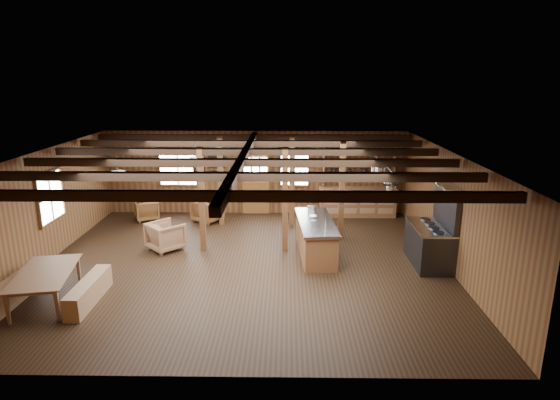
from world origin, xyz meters
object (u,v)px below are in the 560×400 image
(commercial_range, at_px, (432,239))
(armchair_c, at_px, (166,236))
(armchair_a, at_px, (147,210))
(armchair_b, at_px, (208,210))
(kitchen_island, at_px, (316,238))
(dining_table, at_px, (48,287))

(commercial_range, bearing_deg, armchair_c, 172.35)
(armchair_a, bearing_deg, armchair_c, 90.56)
(commercial_range, xyz_separation_m, armchair_b, (-6.14, 3.42, -0.30))
(armchair_a, height_order, armchair_b, armchair_b)
(armchair_b, height_order, armchair_c, armchair_c)
(kitchen_island, relative_size, dining_table, 1.33)
(kitchen_island, height_order, dining_table, kitchen_island)
(dining_table, bearing_deg, armchair_a, -14.60)
(kitchen_island, relative_size, armchair_b, 3.15)
(armchair_b, bearing_deg, kitchen_island, 173.49)
(commercial_range, distance_m, armchair_c, 6.93)
(dining_table, distance_m, armchair_b, 6.05)
(commercial_range, bearing_deg, dining_table, -166.00)
(armchair_a, bearing_deg, dining_table, 60.68)
(armchair_a, bearing_deg, commercial_range, 130.87)
(armchair_c, bearing_deg, armchair_b, -60.67)
(kitchen_island, bearing_deg, armchair_a, 146.61)
(dining_table, bearing_deg, kitchen_island, -75.21)
(kitchen_island, distance_m, dining_table, 6.32)
(dining_table, xyz_separation_m, armchair_a, (0.38, 5.71, -0.01))
(armchair_a, relative_size, armchair_c, 0.85)
(armchair_c, bearing_deg, armchair_a, -18.45)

